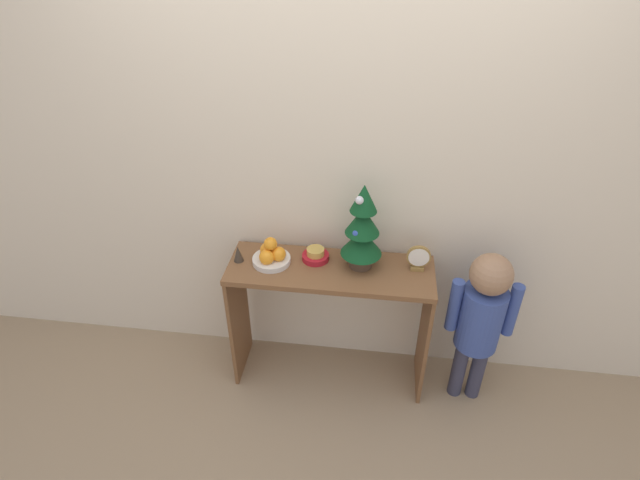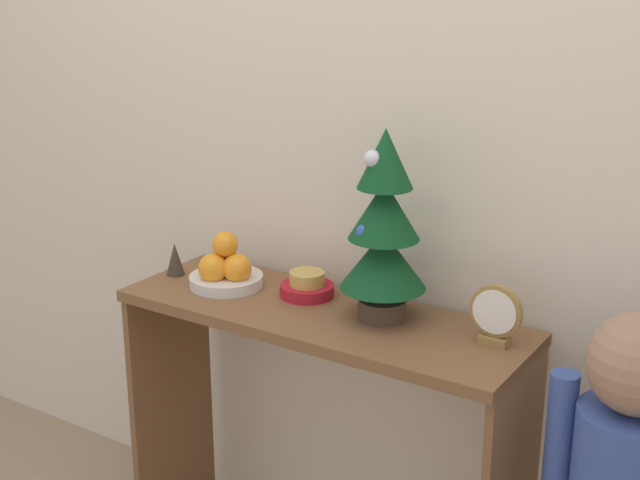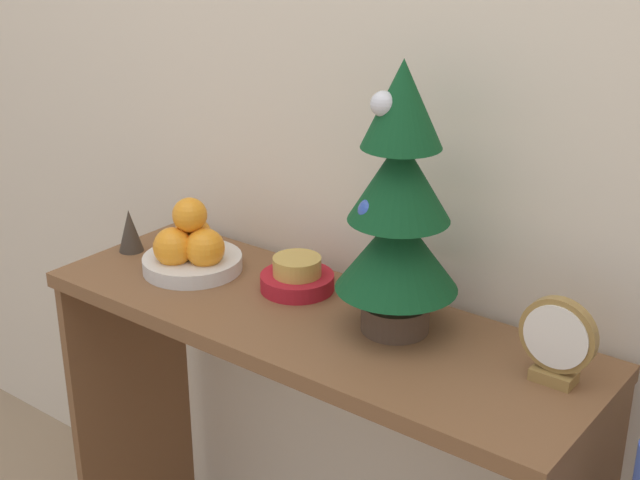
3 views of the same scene
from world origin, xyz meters
TOP-DOWN VIEW (x-y plane):
  - back_wall at (0.00, 0.41)m, footprint 7.00×0.05m
  - console_table at (0.00, 0.18)m, footprint 1.07×0.36m
  - mini_tree at (0.15, 0.22)m, footprint 0.21×0.21m
  - fruit_bowl at (-0.31, 0.19)m, footprint 0.20×0.20m
  - singing_bowl at (-0.09, 0.25)m, footprint 0.14×0.14m
  - desk_clock at (0.44, 0.23)m, footprint 0.12×0.04m
  - figurine at (-0.49, 0.18)m, footprint 0.05×0.05m

SIDE VIEW (x-z plane):
  - console_table at x=0.00m, z-range 0.20..0.99m
  - singing_bowl at x=-0.09m, z-range 0.78..0.85m
  - figurine at x=-0.49m, z-range 0.79..0.88m
  - fruit_bowl at x=-0.31m, z-range 0.76..0.92m
  - desk_clock at x=0.44m, z-range 0.79..0.93m
  - mini_tree at x=0.15m, z-range 0.78..1.26m
  - back_wall at x=0.00m, z-range 0.00..2.50m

